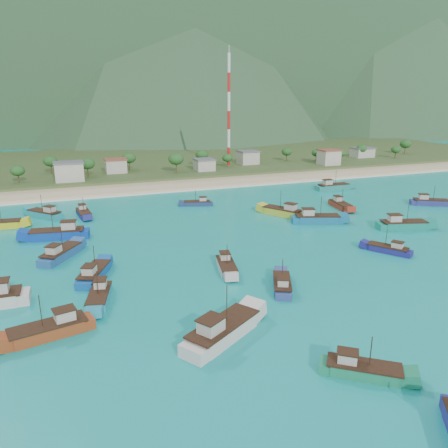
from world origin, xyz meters
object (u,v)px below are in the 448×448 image
object	(u,v)px
boat_17	(58,234)
boat_24	(198,204)
boat_7	(403,225)
boat_27	(283,212)
boat_8	(226,267)
boat_31	(61,254)
boat_3	(282,285)
boat_15	(333,187)
boat_18	(100,297)
boat_30	(430,202)
boat_16	(45,214)
boat_6	(340,205)
boat_29	(94,274)
boat_5	(50,330)
boat_14	(389,250)
boat_13	(362,371)
boat_20	(84,214)
boat_1	(316,219)
radio_tower	(229,111)
boat_19	(222,332)

from	to	relation	value
boat_17	boat_24	bearing A→B (deg)	-54.67
boat_7	boat_27	distance (m)	29.75
boat_8	boat_31	world-z (taller)	boat_31
boat_3	boat_15	world-z (taller)	boat_15
boat_18	boat_30	world-z (taller)	boat_30
boat_16	boat_24	world-z (taller)	boat_16
boat_3	boat_18	world-z (taller)	boat_18
boat_3	boat_7	world-z (taller)	boat_7
boat_6	boat_31	distance (m)	76.84
boat_15	boat_29	bearing A→B (deg)	-58.56
boat_5	boat_27	distance (m)	72.44
boat_7	boat_14	xyz separation A→B (m)	(-14.60, -12.09, -0.34)
boat_16	boat_24	xyz separation A→B (m)	(41.57, -1.96, -0.25)
boat_24	boat_27	bearing A→B (deg)	-120.00
boat_7	boat_14	world-z (taller)	boat_7
boat_6	boat_13	xyz separation A→B (m)	(-44.17, -66.57, -0.10)
boat_27	boat_30	xyz separation A→B (m)	(45.87, -4.87, -0.15)
boat_8	boat_24	bearing A→B (deg)	-89.61
boat_20	boat_17	bearing A→B (deg)	64.50
boat_6	boat_14	xyz separation A→B (m)	(-12.93, -34.76, -0.15)
boat_8	boat_31	xyz separation A→B (m)	(-28.29, 17.31, 0.19)
boat_7	boat_8	world-z (taller)	boat_7
boat_1	boat_3	xyz separation A→B (m)	(-26.84, -31.88, -0.32)
boat_16	boat_30	xyz separation A→B (m)	(105.39, -25.76, -0.03)
boat_5	boat_31	xyz separation A→B (m)	(1.93, 30.45, 0.00)
boat_14	boat_18	world-z (taller)	boat_18
boat_14	boat_6	bearing A→B (deg)	37.06
boat_31	boat_20	bearing A→B (deg)	112.44
boat_14	boat_17	xyz separation A→B (m)	(-62.81, 33.74, 0.43)
boat_8	boat_20	world-z (taller)	boat_20
boat_15	boat_20	size ratio (longest dim) A/B	1.24
boat_3	boat_7	xyz separation A→B (m)	(43.24, 19.87, 0.31)
boat_5	boat_17	xyz separation A→B (m)	(1.70, 43.68, 0.20)
boat_7	boat_3	bearing A→B (deg)	-49.20
boat_5	boat_14	world-z (taller)	boat_5
boat_7	boat_29	distance (m)	72.09
boat_1	boat_27	distance (m)	10.18
boat_13	boat_29	xyz separation A→B (m)	(-26.11, 39.69, 0.11)
radio_tower	boat_7	world-z (taller)	radio_tower
radio_tower	boat_18	distance (m)	133.43
boat_15	boat_24	xyz separation A→B (m)	(-49.79, -4.78, -0.38)
boat_18	boat_27	xyz separation A→B (m)	(51.01, 34.80, 0.25)
boat_13	boat_24	distance (m)	84.26
boat_24	radio_tower	bearing A→B (deg)	-12.59
boat_1	boat_29	world-z (taller)	boat_1
boat_14	boat_19	world-z (taller)	boat_19
boat_16	boat_20	size ratio (longest dim) A/B	1.06
boat_5	boat_27	size ratio (longest dim) A/B	0.95
boat_19	boat_31	xyz separation A→B (m)	(-19.20, 39.27, -0.21)
boat_1	boat_16	xyz separation A→B (m)	(-64.07, 30.01, -0.14)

